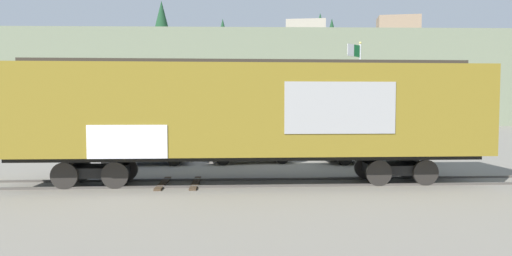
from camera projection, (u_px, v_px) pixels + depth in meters
ground_plane at (238, 183)px, 15.57m from camera, size 260.00×260.00×0.00m
track at (193, 183)px, 15.47m from camera, size 60.02×3.69×0.08m
freight_car at (248, 112)px, 15.44m from camera, size 17.06×3.41×4.51m
flagpole at (357, 78)px, 28.95m from camera, size 1.21×1.12×7.21m
hillside at (244, 85)px, 79.26m from camera, size 126.43×42.68×18.37m
parked_car_blue at (145, 147)px, 20.81m from camera, size 4.60×2.17×1.66m
parked_car_white at (248, 146)px, 21.41m from camera, size 4.52×2.47×1.67m
parked_car_black at (369, 146)px, 21.25m from camera, size 4.84×2.25×1.69m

